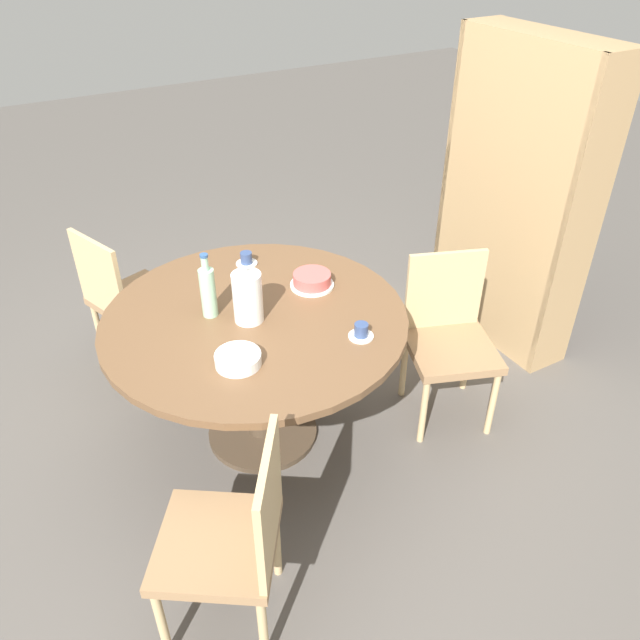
{
  "coord_description": "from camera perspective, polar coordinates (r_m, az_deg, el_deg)",
  "views": [
    {
      "loc": [
        2.17,
        -0.89,
        2.33
      ],
      "look_at": [
        0.0,
        0.34,
        0.6
      ],
      "focal_mm": 35.0,
      "sensor_mm": 36.0,
      "label": 1
    }
  ],
  "objects": [
    {
      "name": "chair_a",
      "position": [
        3.22,
        11.69,
        -1.41
      ],
      "size": [
        0.54,
        0.54,
        0.87
      ],
      "rotation": [
        0.0,
        0.0,
        1.22
      ],
      "color": "tan",
      "rests_on": "ground_plane"
    },
    {
      "name": "cup_b",
      "position": [
        3.23,
        -6.75,
        5.51
      ],
      "size": [
        0.11,
        0.11,
        0.07
      ],
      "color": "silver",
      "rests_on": "dining_table"
    },
    {
      "name": "coffee_pot",
      "position": [
        2.74,
        -6.64,
        2.21
      ],
      "size": [
        0.13,
        0.13,
        0.27
      ],
      "color": "white",
      "rests_on": "dining_table"
    },
    {
      "name": "cup_a",
      "position": [
        2.68,
        3.78,
        -1.09
      ],
      "size": [
        0.11,
        0.11,
        0.07
      ],
      "color": "silver",
      "rests_on": "dining_table"
    },
    {
      "name": "bookshelf",
      "position": [
        3.76,
        17.16,
        10.27
      ],
      "size": [
        0.96,
        0.28,
        1.76
      ],
      "rotation": [
        0.0,
        0.0,
        3.14
      ],
      "color": "tan",
      "rests_on": "ground_plane"
    },
    {
      "name": "chair_b",
      "position": [
        3.62,
        -17.25,
        2.08
      ],
      "size": [
        0.54,
        0.54,
        0.87
      ],
      "rotation": [
        0.0,
        0.0,
        3.49
      ],
      "color": "tan",
      "rests_on": "ground_plane"
    },
    {
      "name": "cake_main",
      "position": [
        3.02,
        -0.74,
        3.66
      ],
      "size": [
        0.21,
        0.21,
        0.07
      ],
      "color": "white",
      "rests_on": "dining_table"
    },
    {
      "name": "water_bottle",
      "position": [
        2.8,
        -10.2,
        2.64
      ],
      "size": [
        0.07,
        0.07,
        0.31
      ],
      "color": "#99C6A3",
      "rests_on": "dining_table"
    },
    {
      "name": "dining_table",
      "position": [
        2.92,
        -5.83,
        -1.88
      ],
      "size": [
        1.39,
        1.39,
        0.74
      ],
      "color": "#473828",
      "rests_on": "ground_plane"
    },
    {
      "name": "plate_stack",
      "position": [
        2.55,
        -7.5,
        -3.57
      ],
      "size": [
        0.19,
        0.19,
        0.05
      ],
      "color": "white",
      "rests_on": "dining_table"
    },
    {
      "name": "chair_c",
      "position": [
        2.32,
        -7.94,
        -19.03
      ],
      "size": [
        0.58,
        0.58,
        0.87
      ],
      "rotation": [
        0.0,
        0.0,
        5.7
      ],
      "color": "tan",
      "rests_on": "ground_plane"
    },
    {
      "name": "ground_plane",
      "position": [
        3.31,
        -5.22,
        -10.24
      ],
      "size": [
        14.0,
        14.0,
        0.0
      ],
      "primitive_type": "plane",
      "color": "#56514C"
    }
  ]
}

